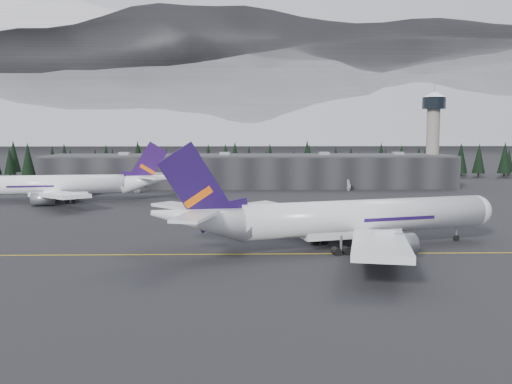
{
  "coord_description": "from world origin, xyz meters",
  "views": [
    {
      "loc": [
        -3.05,
        -103.86,
        22.48
      ],
      "look_at": [
        0.0,
        20.0,
        9.0
      ],
      "focal_mm": 40.0,
      "sensor_mm": 36.0,
      "label": 1
    }
  ],
  "objects_px": {
    "terminal": "(250,170)",
    "control_tower": "(433,128)",
    "jet_main": "(337,219)",
    "gse_vehicle_b": "(349,189)",
    "gse_vehicle_a": "(137,191)",
    "jet_parked": "(68,185)"
  },
  "relations": [
    {
      "from": "gse_vehicle_b",
      "to": "gse_vehicle_a",
      "type": "bearing_deg",
      "value": -85.82
    },
    {
      "from": "jet_parked",
      "to": "gse_vehicle_a",
      "type": "relative_size",
      "value": 12.66
    },
    {
      "from": "control_tower",
      "to": "gse_vehicle_a",
      "type": "height_order",
      "value": "control_tower"
    },
    {
      "from": "jet_parked",
      "to": "gse_vehicle_a",
      "type": "bearing_deg",
      "value": -132.97
    },
    {
      "from": "jet_parked",
      "to": "gse_vehicle_b",
      "type": "distance_m",
      "value": 99.0
    },
    {
      "from": "jet_parked",
      "to": "control_tower",
      "type": "bearing_deg",
      "value": -166.18
    },
    {
      "from": "terminal",
      "to": "jet_parked",
      "type": "distance_m",
      "value": 75.91
    },
    {
      "from": "jet_main",
      "to": "gse_vehicle_a",
      "type": "distance_m",
      "value": 112.52
    },
    {
      "from": "control_tower",
      "to": "jet_parked",
      "type": "relative_size",
      "value": 0.59
    },
    {
      "from": "terminal",
      "to": "jet_parked",
      "type": "height_order",
      "value": "jet_parked"
    },
    {
      "from": "terminal",
      "to": "jet_main",
      "type": "relative_size",
      "value": 2.34
    },
    {
      "from": "jet_main",
      "to": "gse_vehicle_b",
      "type": "height_order",
      "value": "jet_main"
    },
    {
      "from": "control_tower",
      "to": "gse_vehicle_a",
      "type": "distance_m",
      "value": 121.13
    },
    {
      "from": "gse_vehicle_a",
      "to": "terminal",
      "type": "bearing_deg",
      "value": 41.32
    },
    {
      "from": "control_tower",
      "to": "jet_main",
      "type": "xyz_separation_m",
      "value": [
        -60.06,
        -125.66,
        -17.62
      ]
    },
    {
      "from": "terminal",
      "to": "gse_vehicle_b",
      "type": "bearing_deg",
      "value": -28.32
    },
    {
      "from": "terminal",
      "to": "jet_main",
      "type": "bearing_deg",
      "value": -83.06
    },
    {
      "from": "control_tower",
      "to": "jet_parked",
      "type": "xyz_separation_m",
      "value": [
        -132.82,
        -52.17,
        -18.07
      ]
    },
    {
      "from": "jet_main",
      "to": "control_tower",
      "type": "bearing_deg",
      "value": 48.63
    },
    {
      "from": "terminal",
      "to": "control_tower",
      "type": "height_order",
      "value": "control_tower"
    },
    {
      "from": "jet_main",
      "to": "gse_vehicle_b",
      "type": "distance_m",
      "value": 105.33
    },
    {
      "from": "terminal",
      "to": "control_tower",
      "type": "bearing_deg",
      "value": 2.29
    }
  ]
}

